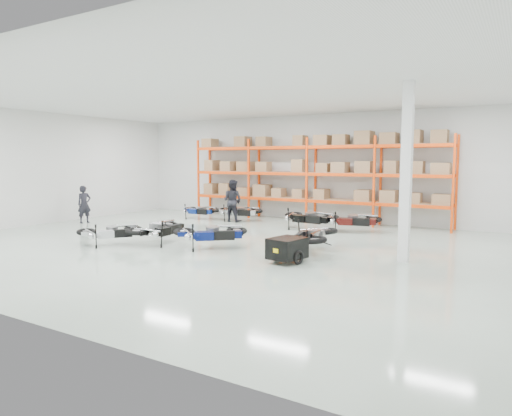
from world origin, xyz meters
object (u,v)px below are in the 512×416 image
Objects in this scene: trailer at (287,249)px; moto_back_d at (351,217)px; moto_back_b at (239,209)px; moto_back_c at (308,214)px; person_left at (84,204)px; moto_blue_centre at (211,229)px; moto_silver_left at (111,228)px; moto_touring_right at (313,231)px; person_back at (233,201)px; moto_black_far_left at (159,225)px; moto_back_a at (200,208)px.

trailer is 5.61m from moto_back_d.
moto_back_d is (5.11, -0.47, 0.03)m from moto_back_b.
person_left is at bearing 116.04° from moto_back_c.
moto_silver_left is (-2.94, -1.12, -0.06)m from moto_blue_centre.
person_back is at bearing 132.00° from moto_touring_right.
moto_back_b is at bearing 142.33° from trailer.
moto_touring_right is 4.14m from moto_back_c.
moto_back_c is at bearing -122.84° from moto_black_far_left.
moto_silver_left is 1.08× the size of person_left.
moto_blue_centre is 4.86m from moto_back_c.
moto_silver_left is 1.06× the size of moto_back_a.
moto_silver_left is 0.87× the size of moto_back_c.
moto_touring_right is 1.00× the size of moto_back_c.
person_left is at bearing 38.74° from moto_blue_centre.
moto_black_far_left reaches higher than moto_back_b.
moto_back_d is (1.56, 0.28, -0.03)m from moto_back_c.
moto_silver_left is at bearing 36.17° from moto_black_far_left.
moto_silver_left is at bearing 165.49° from moto_back_b.
moto_touring_right reaches higher than moto_back_a.
moto_back_b is (-5.36, 6.07, 0.15)m from trailer.
moto_back_c reaches higher than moto_back_d.
trailer is 0.81× the size of moto_back_c.
moto_back_a is 1.87m from moto_back_b.
moto_back_d is at bearing 177.25° from person_back.
moto_back_a is at bearing 2.21° from moto_blue_centre.
trailer is (5.72, 0.56, -0.14)m from moto_silver_left.
moto_back_b is at bearing -13.12° from moto_blue_centre.
trailer is 0.87× the size of person_back.
moto_blue_centre is 1.21× the size of trailer.
moto_back_c reaches higher than moto_blue_centre.
moto_touring_right is 1.22× the size of moto_back_a.
moto_black_far_left is 0.98× the size of moto_back_c.
person_left is 6.09m from person_back.
moto_silver_left is at bearing 86.63° from person_back.
moto_black_far_left is 6.80m from moto_back_d.
person_back reaches higher than moto_touring_right.
moto_touring_right is at bearing -146.93° from moto_back_c.
moto_black_far_left is at bearing -92.81° from person_left.
moto_back_a is 1.02× the size of person_left.
moto_silver_left is at bearing -163.57° from trailer.
moto_blue_centre reaches higher than trailer.
moto_black_far_left is 1.04× the size of moto_back_d.
moto_back_d is (-0.25, 5.60, 0.19)m from trailer.
person_left reaches higher than moto_silver_left.
moto_black_far_left reaches higher than moto_blue_centre.
person_back is (-5.47, 4.15, 0.29)m from moto_touring_right.
moto_silver_left is 7.06m from moto_back_c.
moto_back_a is 0.92× the size of moto_back_b.
moto_black_far_left is at bearing -173.70° from trailer.
moto_back_d is (4.35, 5.23, -0.02)m from moto_black_far_left.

